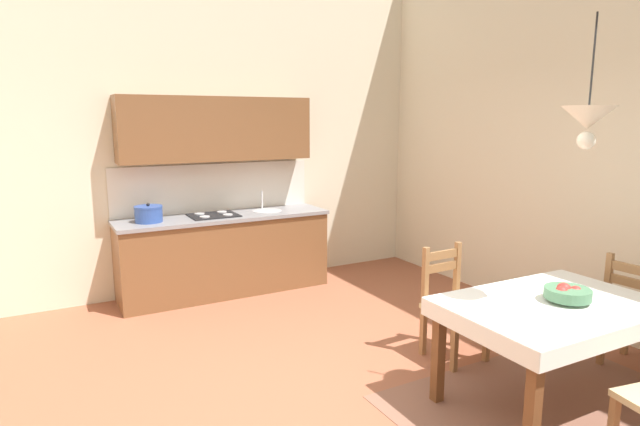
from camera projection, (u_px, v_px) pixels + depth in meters
name	position (u px, v px, depth m)	size (l,w,h in m)	color
ground_plane	(345.00, 412.00, 3.66)	(6.01, 6.68, 0.10)	#99563D
wall_back	(204.00, 116.00, 5.97)	(6.01, 0.12, 3.98)	beige
wall_right	(616.00, 115.00, 4.61)	(0.12, 6.68, 3.98)	beige
area_rug	(557.00, 411.00, 3.57)	(2.10, 1.60, 0.01)	#885A48
kitchen_cabinetry	(222.00, 218.00, 5.92)	(2.36, 0.63, 2.20)	brown
dining_table	(552.00, 319.00, 3.54)	(1.45, 1.01, 0.75)	brown
dining_chair_kitchen_side	(452.00, 306.00, 4.34)	(0.43, 0.43, 0.93)	#D1BC89
dining_chair_window_side	(637.00, 316.00, 4.11)	(0.44, 0.44, 0.93)	#D1BC89
fruit_bowl	(567.00, 293.00, 3.51)	(0.30, 0.30, 0.12)	#4C7F5B
pendant_lamp	(588.00, 119.00, 3.19)	(0.32, 0.32, 0.80)	black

